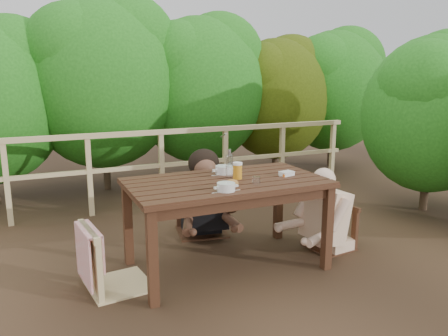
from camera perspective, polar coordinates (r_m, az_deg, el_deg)
name	(u,v)px	position (r m, az deg, el deg)	size (l,w,h in m)	color
ground	(226,266)	(4.12, 0.29, -12.47)	(60.00, 60.00, 0.00)	#432E1D
table	(226,225)	(3.97, 0.30, -7.30)	(1.70, 0.96, 0.79)	#351E11
chair_left	(116,227)	(3.67, -13.70, -7.37)	(0.51, 0.51, 1.02)	tan
chair_far	(201,186)	(4.76, -2.92, -2.37)	(0.52, 0.52, 1.04)	#351E11
chair_right	(331,208)	(4.49, 13.63, -5.07)	(0.41, 0.41, 0.82)	#351E11
woman	(201,167)	(4.73, -3.04, 0.07)	(0.58, 0.72, 1.45)	black
diner_right	(335,181)	(4.44, 14.11, -1.67)	(0.55, 0.68, 1.37)	beige
railing	(162,169)	(5.75, -8.02, -0.09)	(5.60, 0.10, 1.01)	tan
hedge_row	(162,60)	(6.89, -8.00, 13.61)	(6.60, 1.60, 3.80)	#1F6316
soup_near	(226,188)	(3.49, 0.27, -2.57)	(0.24, 0.24, 0.08)	white
soup_far	(224,171)	(4.08, 0.00, -0.33)	(0.27, 0.27, 0.09)	silver
bread_roll	(232,184)	(3.64, 0.97, -2.03)	(0.12, 0.09, 0.07)	#945F26
beer_glass	(237,171)	(3.88, 1.75, -0.45)	(0.08, 0.08, 0.16)	#CA8C0B
bottle	(229,164)	(3.92, 0.70, 0.49)	(0.07, 0.07, 0.27)	silver
tumbler	(256,182)	(3.70, 4.19, -1.76)	(0.07, 0.07, 0.08)	white
butter_tub	(287,174)	(4.05, 8.06, -0.81)	(0.13, 0.09, 0.05)	silver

